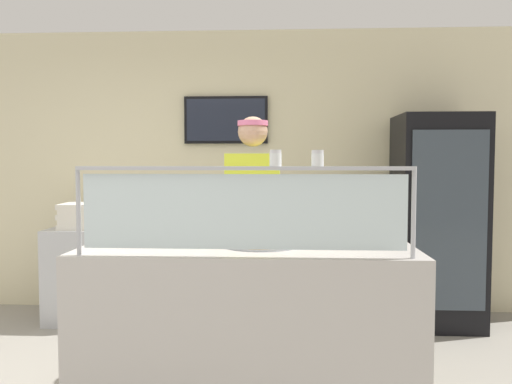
{
  "coord_description": "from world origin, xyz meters",
  "views": [
    {
      "loc": [
        1.18,
        -2.61,
        1.45
      ],
      "look_at": [
        1.02,
        0.37,
        1.27
      ],
      "focal_mm": 36.49,
      "sensor_mm": 36.0,
      "label": 1
    }
  ],
  "objects": [
    {
      "name": "worker_figure",
      "position": [
        0.97,
        1.04,
        1.01
      ],
      "size": [
        0.41,
        0.5,
        1.76
      ],
      "color": "#23232D",
      "rests_on": "ground"
    },
    {
      "name": "pizza_server",
      "position": [
        1.09,
        0.42,
        0.99
      ],
      "size": [
        0.12,
        0.29,
        0.01
      ],
      "primitive_type": "cube",
      "rotation": [
        0.0,
        0.0,
        -0.18
      ],
      "color": "#ADAFB7",
      "rests_on": "pizza_tray"
    },
    {
      "name": "pizza_box_stack",
      "position": [
        -0.58,
        1.97,
        0.96
      ],
      "size": [
        0.46,
        0.45,
        0.22
      ],
      "color": "silver",
      "rests_on": "prep_shelf"
    },
    {
      "name": "prep_shelf",
      "position": [
        -0.57,
        1.97,
        0.42
      ],
      "size": [
        0.7,
        0.55,
        0.85
      ],
      "primitive_type": "cube",
      "color": "#B7BABF",
      "rests_on": "ground"
    },
    {
      "name": "ground_plane",
      "position": [
        0.97,
        1.0,
        0.0
      ],
      "size": [
        12.0,
        12.0,
        0.0
      ],
      "primitive_type": "plane",
      "color": "gray",
      "rests_on": "ground"
    },
    {
      "name": "sneeze_guard",
      "position": [
        0.97,
        0.06,
        1.25
      ],
      "size": [
        1.77,
        0.06,
        0.47
      ],
      "color": "#B2B5BC",
      "rests_on": "serving_counter"
    },
    {
      "name": "drink_fridge",
      "position": [
        2.53,
        2.01,
        0.93
      ],
      "size": [
        0.71,
        0.67,
        1.85
      ],
      "color": "black",
      "rests_on": "ground"
    },
    {
      "name": "pepper_flake_shaker",
      "position": [
        1.35,
        0.06,
        1.46
      ],
      "size": [
        0.06,
        0.06,
        0.08
      ],
      "color": "white",
      "rests_on": "sneeze_guard"
    },
    {
      "name": "pizza_tray",
      "position": [
        1.05,
        0.44,
        0.97
      ],
      "size": [
        0.48,
        0.48,
        0.04
      ],
      "color": "#9EA0A8",
      "rests_on": "serving_counter"
    },
    {
      "name": "parmesan_shaker",
      "position": [
        1.14,
        0.06,
        1.46
      ],
      "size": [
        0.06,
        0.06,
        0.08
      ],
      "color": "white",
      "rests_on": "sneeze_guard"
    },
    {
      "name": "shop_rear_unit",
      "position": [
        0.97,
        2.46,
        1.36
      ],
      "size": [
        6.34,
        0.13,
        2.7
      ],
      "color": "beige",
      "rests_on": "ground"
    },
    {
      "name": "serving_counter",
      "position": [
        0.97,
        0.34,
        0.47
      ],
      "size": [
        1.94,
        0.67,
        0.95
      ],
      "primitive_type": "cube",
      "color": "#BCB7B2",
      "rests_on": "ground"
    }
  ]
}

